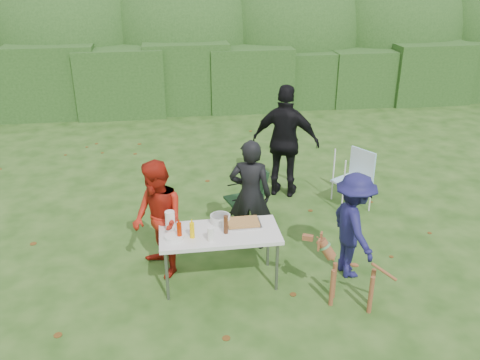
{
  "coord_description": "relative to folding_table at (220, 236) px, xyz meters",
  "views": [
    {
      "loc": [
        -0.59,
        -5.61,
        3.91
      ],
      "look_at": [
        0.38,
        0.84,
        1.0
      ],
      "focal_mm": 38.0,
      "sensor_mm": 36.0,
      "label": 1
    }
  ],
  "objects": [
    {
      "name": "hedge_row",
      "position": [
        0.03,
        8.12,
        0.16
      ],
      "size": [
        22.0,
        1.4,
        1.7
      ],
      "primitive_type": "cube",
      "color": "#23471C",
      "rests_on": "ground"
    },
    {
      "name": "ground",
      "position": [
        0.03,
        0.12,
        -0.69
      ],
      "size": [
        80.0,
        80.0,
        0.0
      ],
      "primitive_type": "plane",
      "color": "#1E4211"
    },
    {
      "name": "person_red_jacket",
      "position": [
        -0.76,
        0.34,
        0.1
      ],
      "size": [
        0.86,
        0.95,
        1.58
      ],
      "primitive_type": "imported",
      "rotation": [
        0.0,
        0.0,
        -1.14
      ],
      "color": "#A31D0F",
      "rests_on": "ground"
    },
    {
      "name": "shrub_backdrop",
      "position": [
        0.03,
        9.72,
        0.91
      ],
      "size": [
        20.0,
        2.6,
        3.2
      ],
      "primitive_type": "ellipsoid",
      "color": "#3D6628",
      "rests_on": "ground"
    },
    {
      "name": "cup_stack",
      "position": [
        -0.13,
        -0.2,
        0.14
      ],
      "size": [
        0.08,
        0.08,
        0.18
      ],
      "primitive_type": "cylinder",
      "color": "white",
      "rests_on": "folding_table"
    },
    {
      "name": "person_cook",
      "position": [
        0.53,
        0.84,
        0.13
      ],
      "size": [
        0.68,
        0.55,
        1.63
      ],
      "primitive_type": "imported",
      "rotation": [
        0.0,
        0.0,
        2.84
      ],
      "color": "black",
      "rests_on": "ground"
    },
    {
      "name": "dog",
      "position": [
        1.51,
        -0.71,
        -0.25
      ],
      "size": [
        0.98,
        0.73,
        0.86
      ],
      "primitive_type": null,
      "rotation": [
        0.0,
        0.0,
        2.69
      ],
      "color": "brown",
      "rests_on": "ground"
    },
    {
      "name": "focaccia_bread",
      "position": [
        0.32,
        0.14,
        0.09
      ],
      "size": [
        0.4,
        0.26,
        0.04
      ],
      "primitive_type": "cube",
      "color": "#B27C3E",
      "rests_on": "food_tray"
    },
    {
      "name": "folding_table",
      "position": [
        0.0,
        0.0,
        0.0
      ],
      "size": [
        1.5,
        0.7,
        0.74
      ],
      "color": "silver",
      "rests_on": "ground"
    },
    {
      "name": "lawn_chair",
      "position": [
        2.43,
        1.87,
        -0.21
      ],
      "size": [
        0.77,
        0.77,
        0.95
      ],
      "primitive_type": null,
      "rotation": [
        0.0,
        0.0,
        3.68
      ],
      "color": "#3EAADA",
      "rests_on": "ground"
    },
    {
      "name": "child",
      "position": [
        1.72,
        -0.06,
        0.03
      ],
      "size": [
        0.62,
        0.97,
        1.43
      ],
      "primitive_type": "imported",
      "rotation": [
        0.0,
        0.0,
        1.67
      ],
      "color": "#19184E",
      "rests_on": "ground"
    },
    {
      "name": "beer_bottle",
      "position": [
        0.07,
        -0.04,
        0.17
      ],
      "size": [
        0.06,
        0.06,
        0.24
      ],
      "primitive_type": "cylinder",
      "color": "#47230F",
      "rests_on": "folding_table"
    },
    {
      "name": "person_black_puffy",
      "position": [
        1.41,
        2.46,
        0.3
      ],
      "size": [
        1.25,
        0.92,
        1.96
      ],
      "primitive_type": "imported",
      "rotation": [
        0.0,
        0.0,
        2.71
      ],
      "color": "black",
      "rests_on": "ground"
    },
    {
      "name": "ketchup_bottle",
      "position": [
        -0.5,
        -0.1,
        0.16
      ],
      "size": [
        0.06,
        0.06,
        0.22
      ],
      "primitive_type": "cylinder",
      "color": "#A81F00",
      "rests_on": "folding_table"
    },
    {
      "name": "paper_towel_roll",
      "position": [
        -0.6,
        0.14,
        0.18
      ],
      "size": [
        0.12,
        0.12,
        0.26
      ],
      "primitive_type": "cylinder",
      "color": "white",
      "rests_on": "folding_table"
    },
    {
      "name": "camping_chair",
      "position": [
        0.55,
        1.46,
        -0.21
      ],
      "size": [
        0.73,
        0.73,
        0.96
      ],
      "primitive_type": null,
      "rotation": [
        0.0,
        0.0,
        3.4
      ],
      "color": "#16341B",
      "rests_on": "ground"
    },
    {
      "name": "pasta_bowl",
      "position": [
        0.04,
        0.25,
        0.1
      ],
      "size": [
        0.26,
        0.26,
        0.1
      ],
      "primitive_type": "cylinder",
      "color": "silver",
      "rests_on": "folding_table"
    },
    {
      "name": "mustard_bottle",
      "position": [
        -0.34,
        -0.09,
        0.15
      ],
      "size": [
        0.06,
        0.06,
        0.2
      ],
      "primitive_type": "cylinder",
      "color": "#FDC900",
      "rests_on": "folding_table"
    },
    {
      "name": "food_tray",
      "position": [
        0.32,
        0.14,
        0.06
      ],
      "size": [
        0.45,
        0.3,
        0.02
      ],
      "primitive_type": "cube",
      "color": "#B7B7BA",
      "rests_on": "folding_table"
    },
    {
      "name": "plate_stack",
      "position": [
        -0.56,
        -0.09,
        0.08
      ],
      "size": [
        0.24,
        0.24,
        0.05
      ],
      "primitive_type": "cylinder",
      "color": "white",
      "rests_on": "folding_table"
    }
  ]
}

